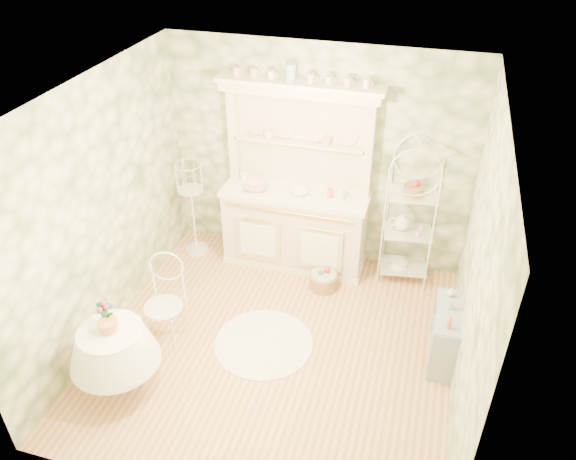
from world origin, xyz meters
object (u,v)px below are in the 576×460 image
(round_table, at_px, (115,356))
(birdcage_stand, at_px, (192,205))
(floor_basket, at_px, (323,281))
(bakers_rack, at_px, (410,214))
(side_shelf, at_px, (444,335))
(kitchen_dresser, at_px, (295,182))
(cafe_chair, at_px, (163,304))

(round_table, relative_size, birdcage_stand, 0.56)
(floor_basket, bearing_deg, bakers_rack, 28.47)
(side_shelf, relative_size, round_table, 0.87)
(kitchen_dresser, height_order, side_shelf, kitchen_dresser)
(bakers_rack, distance_m, cafe_chair, 2.92)
(bakers_rack, relative_size, floor_basket, 6.12)
(kitchen_dresser, bearing_deg, floor_basket, -41.89)
(bakers_rack, relative_size, side_shelf, 2.63)
(side_shelf, height_order, birdcage_stand, birdcage_stand)
(side_shelf, distance_m, cafe_chair, 2.87)
(kitchen_dresser, relative_size, bakers_rack, 1.28)
(bakers_rack, distance_m, side_shelf, 1.48)
(birdcage_stand, distance_m, floor_basket, 1.88)
(kitchen_dresser, xyz_separation_m, bakers_rack, (1.35, 0.06, -0.25))
(round_table, bearing_deg, side_shelf, 22.63)
(cafe_chair, height_order, floor_basket, cafe_chair)
(cafe_chair, xyz_separation_m, floor_basket, (1.40, 1.31, -0.39))
(round_table, relative_size, cafe_chair, 0.81)
(kitchen_dresser, relative_size, birdcage_stand, 1.64)
(round_table, xyz_separation_m, floor_basket, (1.55, 2.00, -0.30))
(kitchen_dresser, relative_size, cafe_chair, 2.35)
(bakers_rack, height_order, round_table, bakers_rack)
(kitchen_dresser, height_order, round_table, kitchen_dresser)
(kitchen_dresser, height_order, bakers_rack, kitchen_dresser)
(kitchen_dresser, xyz_separation_m, birdcage_stand, (-1.29, -0.13, -0.45))
(kitchen_dresser, xyz_separation_m, floor_basket, (0.47, -0.42, -1.05))
(bakers_rack, distance_m, round_table, 3.51)
(bakers_rack, xyz_separation_m, side_shelf, (0.53, -1.25, -0.60))
(kitchen_dresser, distance_m, birdcage_stand, 1.37)
(cafe_chair, bearing_deg, bakers_rack, 23.01)
(kitchen_dresser, bearing_deg, round_table, -114.07)
(bakers_rack, height_order, floor_basket, bakers_rack)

